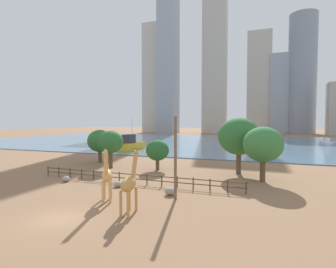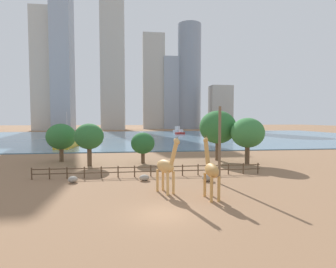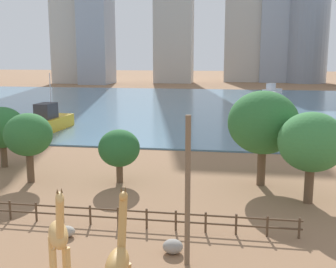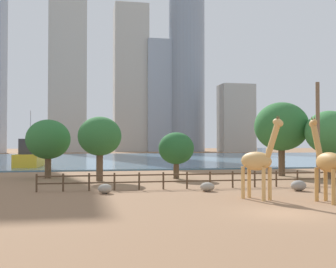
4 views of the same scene
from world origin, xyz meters
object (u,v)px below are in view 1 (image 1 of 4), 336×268
Objects in this scene: boulder_by_pole at (66,179)px; tree_left_large at (239,136)px; boulder_small at (170,191)px; utility_pole at (175,158)px; boat_ferry at (272,139)px; tree_center_broad at (157,150)px; boulder_near_fence at (118,184)px; tree_right_small at (110,142)px; boat_tug at (131,144)px; boat_barge at (326,143)px; giraffe_tall at (129,184)px; tree_left_small at (263,145)px; boat_sailboat at (274,136)px; giraffe_companion at (107,176)px; tree_right_tall at (100,141)px.

tree_left_large is (19.42, 12.35, 4.94)m from boulder_by_pole.
boulder_by_pole is at bearing 175.48° from boulder_small.
utility_pole reaches higher than boat_ferry.
tree_center_broad is at bearing 117.82° from boulder_small.
boulder_near_fence is 12.92m from tree_right_small.
boat_tug is (-34.37, -48.52, 0.72)m from boat_ferry.
boulder_by_pole is at bearing 171.51° from utility_pole.
tree_left_large is 1.33× the size of tree_right_small.
boat_barge reaches higher than boulder_near_fence.
tree_right_small is 76.19m from boat_ferry.
tree_left_small is (10.02, 15.45, 2.16)m from giraffe_tall.
tree_left_large is (12.06, 12.37, 4.95)m from boulder_near_fence.
boat_tug reaches higher than boat_sailboat.
giraffe_companion is at bearing 145.98° from boat_barge.
boulder_near_fence is at bearing -159.05° from boat_sailboat.
giraffe_companion reaches higher than tree_center_broad.
giraffe_tall is 0.98× the size of boat_barge.
giraffe_tall is at bearing -74.38° from tree_center_broad.
boulder_by_pole is 34.35m from boat_tug.
tree_center_broad is (7.55, 11.10, 2.64)m from boulder_by_pole.
boat_sailboat is 0.77× the size of boat_tug.
giraffe_companion is 0.88× the size of tree_right_tall.
boulder_by_pole is 0.86× the size of boulder_small.
tree_right_small is (-9.13, 14.92, 1.71)m from giraffe_companion.
tree_right_tall is 19.53m from boat_tug.
tree_right_tall is 1.33× the size of boat_ferry.
giraffe_tall is at bearing -103.10° from boulder_small.
boat_tug is at bearing 24.10° from giraffe_tall.
boat_tug is at bearing 123.97° from utility_pole.
tree_left_large reaches higher than boulder_near_fence.
boulder_by_pole is 0.11× the size of boat_tug.
boat_ferry is at bearing -32.70° from boat_tug.
boat_tug reaches higher than utility_pole.
tree_center_broad is at bearing 138.68° from boat_barge.
boulder_small is (1.38, 5.91, -2.01)m from giraffe_tall.
giraffe_companion is at bearing -154.24° from utility_pole.
boat_tug is at bearing 101.96° from tree_right_tall.
tree_left_large is at bearing 45.74° from boulder_near_fence.
utility_pole is 25.72m from tree_right_tall.
giraffe_tall is 1.13× the size of tree_center_broad.
tree_right_small is at bearing -178.38° from giraffe_companion.
boat_sailboat is at bearing 83.11° from utility_pole.
boat_barge is (20.90, 52.66, -4.32)m from tree_left_large.
tree_center_broad is at bearing -160.39° from boat_sailboat.
boat_ferry is 22.33m from boat_barge.
boat_sailboat is at bearing 84.98° from tree_left_large.
tree_center_broad is 86.75m from boat_sailboat.
tree_right_tall is at bearing 168.22° from tree_left_small.
utility_pole is at bearing -50.63° from boulder_small.
tree_right_small is at bearing 51.25° from boat_ferry.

